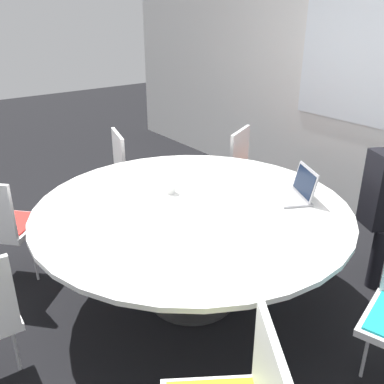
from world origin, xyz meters
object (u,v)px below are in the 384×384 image
Objects in this scene: chair_2 at (133,167)px; coffee_cup at (170,186)px; chair_1 at (252,168)px; laptop at (297,191)px; handbag at (72,217)px.

chair_2 is 1.14m from coffee_cup.
chair_1 is 2.40× the size of laptop.
chair_1 is at bearing 63.07° from handbag.
laptop reaches higher than coffee_cup.
chair_2 is 2.40× the size of handbag.
handbag is at bearing -124.89° from laptop.
chair_1 and chair_2 have the same top height.
coffee_cup is (0.40, -1.19, 0.25)m from chair_1.
chair_1 is 1.17m from laptop.
handbag is (-0.09, -0.61, -0.38)m from chair_2.
chair_2 is at bearing 164.16° from coffee_cup.
handbag is (-1.17, -0.31, -0.63)m from coffee_cup.
chair_2 is (-0.67, -0.89, 0.00)m from chair_1.
laptop is 0.86m from coffee_cup.
chair_1 is 1.00× the size of chair_2.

